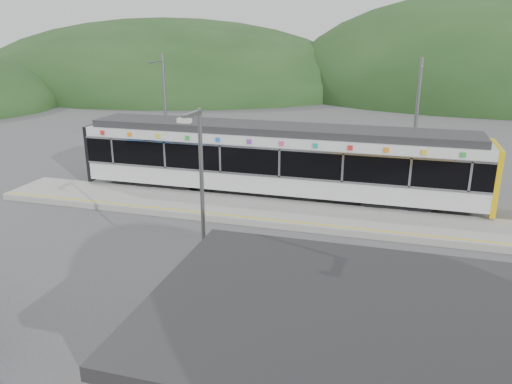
# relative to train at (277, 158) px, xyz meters

# --- Properties ---
(ground) EXTENTS (120.00, 120.00, 0.00)m
(ground) POSITION_rel_train_xyz_m (-0.36, -6.00, -2.06)
(ground) COLOR #4C4C4F
(ground) RESTS_ON ground
(hills) EXTENTS (146.00, 149.00, 26.00)m
(hills) POSITION_rel_train_xyz_m (5.82, -0.71, -2.06)
(hills) COLOR #1E3D19
(hills) RESTS_ON ground
(platform) EXTENTS (26.00, 3.20, 0.30)m
(platform) POSITION_rel_train_xyz_m (-0.36, -2.70, -1.91)
(platform) COLOR #9E9E99
(platform) RESTS_ON ground
(yellow_line) EXTENTS (26.00, 0.10, 0.01)m
(yellow_line) POSITION_rel_train_xyz_m (-0.36, -4.00, -1.76)
(yellow_line) COLOR yellow
(yellow_line) RESTS_ON platform
(train) EXTENTS (20.44, 3.01, 3.74)m
(train) POSITION_rel_train_xyz_m (0.00, 0.00, 0.00)
(train) COLOR black
(train) RESTS_ON ground
(catenary_mast_west) EXTENTS (0.18, 1.80, 7.00)m
(catenary_mast_west) POSITION_rel_train_xyz_m (-7.36, 2.56, 1.58)
(catenary_mast_west) COLOR slate
(catenary_mast_west) RESTS_ON ground
(catenary_mast_east) EXTENTS (0.18, 1.80, 7.00)m
(catenary_mast_east) POSITION_rel_train_xyz_m (6.64, 2.56, 1.58)
(catenary_mast_east) COLOR slate
(catenary_mast_east) RESTS_ON ground
(station_shelter) EXTENTS (9.20, 6.20, 3.00)m
(station_shelter) POSITION_rel_train_xyz_m (5.63, -15.00, -0.51)
(station_shelter) COLOR olive
(station_shelter) RESTS_ON ground
(lamp_post) EXTENTS (0.36, 1.09, 6.25)m
(lamp_post) POSITION_rel_train_xyz_m (0.49, -11.35, 1.66)
(lamp_post) COLOR slate
(lamp_post) RESTS_ON ground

